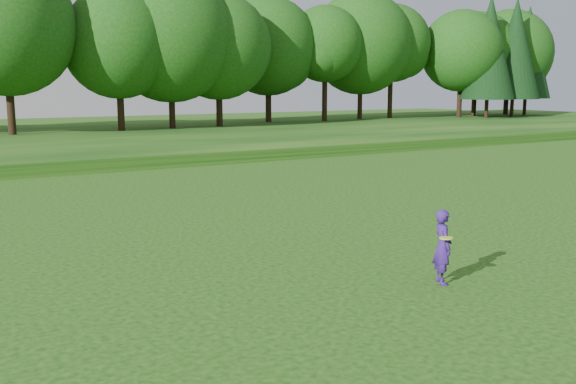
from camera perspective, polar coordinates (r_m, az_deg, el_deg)
ground at (r=10.78m, az=-0.83°, el=-10.95°), size 140.00×140.00×0.00m
walking_path at (r=29.38m, az=-21.22°, el=1.51°), size 130.00×1.60×0.04m
woman at (r=12.59m, az=13.58°, el=-4.76°), size 0.59×0.71×1.44m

